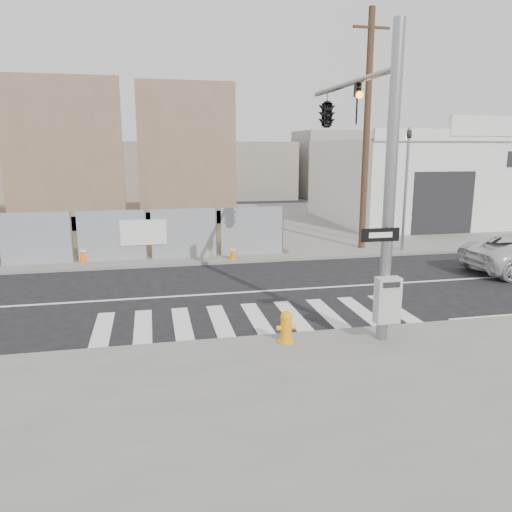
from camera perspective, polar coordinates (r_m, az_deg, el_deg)
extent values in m
plane|color=black|center=(15.86, -1.78, -4.20)|extent=(100.00, 100.00, 0.00)
cube|color=slate|center=(29.43, -6.63, 3.52)|extent=(50.00, 20.00, 0.12)
cylinder|color=gray|center=(11.45, 15.06, 7.47)|extent=(0.26, 0.26, 7.00)
cylinder|color=gray|center=(13.88, 10.57, 18.80)|extent=(0.14, 5.20, 0.14)
cube|color=#B2B2AF|center=(11.63, 14.79, -4.89)|extent=(0.55, 0.30, 1.05)
cube|color=black|center=(11.31, 14.02, 2.36)|extent=(0.90, 0.03, 0.30)
cube|color=silver|center=(11.30, 14.06, 2.34)|extent=(0.55, 0.01, 0.12)
imported|color=black|center=(13.27, 11.50, 16.68)|extent=(0.16, 0.20, 1.00)
imported|color=black|center=(15.31, 8.13, 16.18)|extent=(0.53, 2.48, 1.00)
cylinder|color=gray|center=(22.36, 16.72, 7.21)|extent=(0.12, 0.12, 5.20)
imported|color=black|center=(22.30, 17.12, 13.61)|extent=(0.16, 0.20, 1.00)
cube|color=brown|center=(28.31, -21.14, 10.71)|extent=(6.00, 0.50, 8.00)
cube|color=brown|center=(28.98, -20.48, 3.61)|extent=(6.00, 1.30, 0.80)
cube|color=brown|center=(29.06, -7.83, 11.42)|extent=(5.50, 0.50, 8.00)
cube|color=brown|center=(29.72, -7.69, 4.48)|extent=(5.50, 1.30, 0.80)
cube|color=silver|center=(32.62, 18.99, 8.14)|extent=(12.00, 10.00, 4.80)
cube|color=silver|center=(28.39, 24.62, 12.45)|extent=(12.00, 0.30, 0.60)
cube|color=silver|center=(28.36, 24.76, 13.35)|extent=(4.00, 0.30, 1.00)
cube|color=black|center=(27.38, 20.62, 5.67)|extent=(3.40, 0.06, 3.20)
cylinder|color=#493322|center=(22.44, 12.52, 13.59)|extent=(0.28, 0.28, 10.00)
cube|color=#493322|center=(22.95, 13.05, 24.12)|extent=(1.60, 0.10, 0.10)
cylinder|color=orange|center=(11.67, 3.45, -9.68)|extent=(0.41, 0.41, 0.04)
cylinder|color=orange|center=(11.57, 3.47, -8.42)|extent=(0.27, 0.27, 0.58)
sphere|color=orange|center=(11.46, 3.49, -6.96)|extent=(0.27, 0.27, 0.27)
cylinder|color=orange|center=(11.51, 2.71, -8.21)|extent=(0.14, 0.11, 0.11)
cylinder|color=orange|center=(11.59, 4.22, -8.09)|extent=(0.14, 0.11, 0.11)
cube|color=#FD5A0D|center=(20.65, -19.10, -0.60)|extent=(0.39, 0.39, 0.03)
cone|color=#FD5A0D|center=(20.59, -19.16, 0.31)|extent=(0.34, 0.34, 0.70)
cylinder|color=silver|center=(20.57, -19.18, 0.58)|extent=(0.27, 0.27, 0.08)
cube|color=orange|center=(19.93, -2.68, -0.39)|extent=(0.38, 0.38, 0.03)
cone|color=orange|center=(19.86, -2.68, 0.46)|extent=(0.34, 0.34, 0.63)
cylinder|color=silver|center=(19.85, -2.69, 0.71)|extent=(0.24, 0.24, 0.07)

